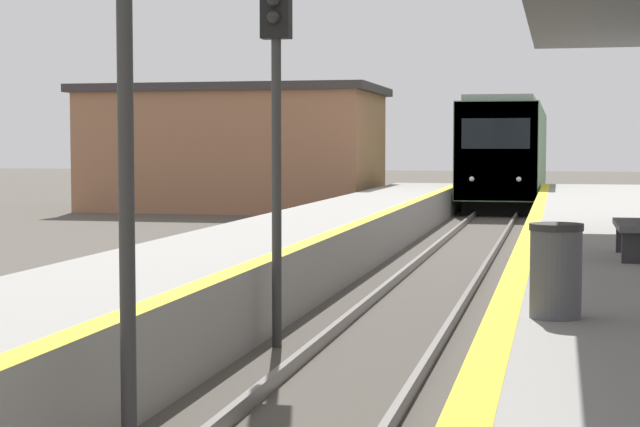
# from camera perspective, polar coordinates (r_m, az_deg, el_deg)

# --- Properties ---
(train) EXTENTS (2.88, 20.99, 4.24)m
(train) POSITION_cam_1_polar(r_m,az_deg,el_deg) (47.25, 10.07, 3.23)
(train) COLOR black
(train) RESTS_ON ground
(signal_near) EXTENTS (0.36, 0.31, 4.69)m
(signal_near) POSITION_cam_1_polar(r_m,az_deg,el_deg) (8.09, -10.41, 9.03)
(signal_near) COLOR #2D2D2D
(signal_near) RESTS_ON ground
(signal_mid) EXTENTS (0.36, 0.31, 4.69)m
(signal_mid) POSITION_cam_1_polar(r_m,az_deg,el_deg) (13.11, -2.36, 7.03)
(signal_mid) COLOR #2D2D2D
(signal_mid) RESTS_ON ground
(trash_bin) EXTENTS (0.47, 0.47, 0.83)m
(trash_bin) POSITION_cam_1_polar(r_m,az_deg,el_deg) (9.56, 12.46, -2.98)
(trash_bin) COLOR #4C4C51
(trash_bin) RESTS_ON platform_right
(bench) EXTENTS (0.44, 1.76, 0.92)m
(bench) POSITION_cam_1_polar(r_m,az_deg,el_deg) (14.87, 16.60, -0.40)
(bench) COLOR #4C4C51
(bench) RESTS_ON platform_right
(station_building) EXTENTS (11.16, 6.75, 4.71)m
(station_building) POSITION_cam_1_polar(r_m,az_deg,el_deg) (41.25, -4.53, 3.51)
(station_building) COLOR #9E6B4C
(station_building) RESTS_ON ground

